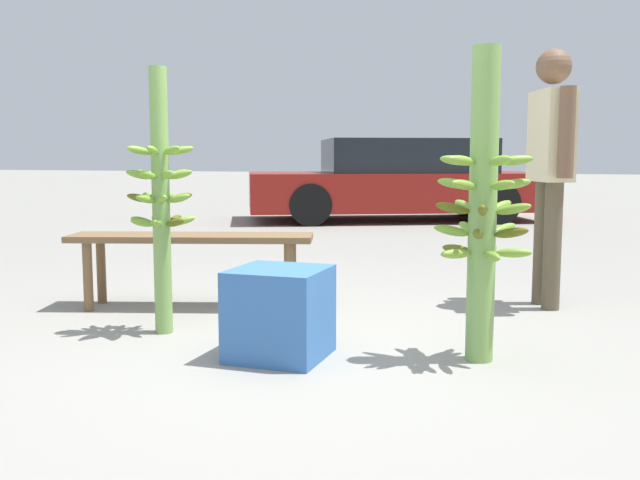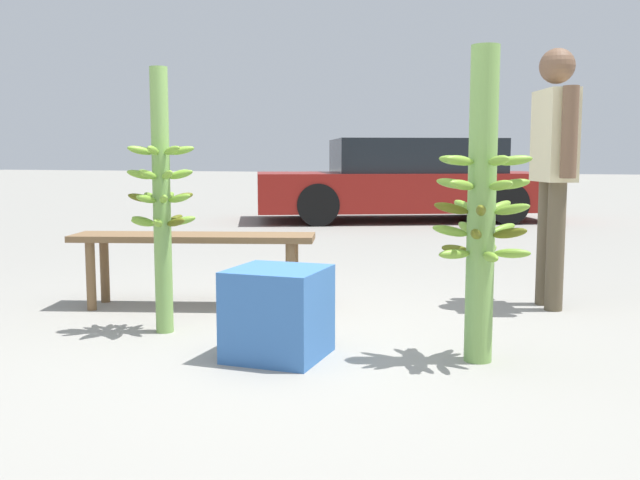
{
  "view_description": "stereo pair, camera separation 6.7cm",
  "coord_description": "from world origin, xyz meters",
  "px_view_note": "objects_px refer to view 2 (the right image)",
  "views": [
    {
      "loc": [
        1.19,
        -3.22,
        0.98
      ],
      "look_at": [
        -0.06,
        0.43,
        0.53
      ],
      "focal_mm": 40.0,
      "sensor_mm": 36.0,
      "label": 1
    },
    {
      "loc": [
        1.25,
        -3.2,
        0.98
      ],
      "look_at": [
        -0.06,
        0.43,
        0.53
      ],
      "focal_mm": 40.0,
      "sensor_mm": 36.0,
      "label": 2
    }
  ],
  "objects_px": {
    "banana_stalk_left": "(162,197)",
    "banana_stalk_center": "(482,207)",
    "market_bench": "(194,246)",
    "parked_car": "(406,181)",
    "vendor_person": "(554,154)",
    "produce_crate": "(278,313)"
  },
  "relations": [
    {
      "from": "banana_stalk_center",
      "to": "market_bench",
      "type": "distance_m",
      "value": 2.04
    },
    {
      "from": "banana_stalk_left",
      "to": "produce_crate",
      "type": "relative_size",
      "value": 3.32
    },
    {
      "from": "parked_car",
      "to": "produce_crate",
      "type": "height_order",
      "value": "parked_car"
    },
    {
      "from": "banana_stalk_left",
      "to": "market_bench",
      "type": "xyz_separation_m",
      "value": [
        -0.18,
        0.65,
        -0.35
      ]
    },
    {
      "from": "banana_stalk_center",
      "to": "parked_car",
      "type": "height_order",
      "value": "banana_stalk_center"
    },
    {
      "from": "banana_stalk_left",
      "to": "banana_stalk_center",
      "type": "relative_size",
      "value": 0.98
    },
    {
      "from": "vendor_person",
      "to": "market_bench",
      "type": "relative_size",
      "value": 1.04
    },
    {
      "from": "parked_car",
      "to": "produce_crate",
      "type": "xyz_separation_m",
      "value": [
        1.16,
        -7.68,
        -0.39
      ]
    },
    {
      "from": "market_bench",
      "to": "parked_car",
      "type": "bearing_deg",
      "value": 74.48
    },
    {
      "from": "banana_stalk_center",
      "to": "vendor_person",
      "type": "height_order",
      "value": "vendor_person"
    },
    {
      "from": "banana_stalk_center",
      "to": "parked_car",
      "type": "bearing_deg",
      "value": 105.73
    },
    {
      "from": "banana_stalk_left",
      "to": "banana_stalk_center",
      "type": "bearing_deg",
      "value": 0.66
    },
    {
      "from": "banana_stalk_left",
      "to": "banana_stalk_center",
      "type": "height_order",
      "value": "banana_stalk_center"
    },
    {
      "from": "vendor_person",
      "to": "market_bench",
      "type": "height_order",
      "value": "vendor_person"
    },
    {
      "from": "banana_stalk_center",
      "to": "parked_car",
      "type": "xyz_separation_m",
      "value": [
        -2.09,
        7.42,
        -0.14
      ]
    },
    {
      "from": "banana_stalk_left",
      "to": "market_bench",
      "type": "bearing_deg",
      "value": 105.52
    },
    {
      "from": "market_bench",
      "to": "parked_car",
      "type": "relative_size",
      "value": 0.33
    },
    {
      "from": "vendor_person",
      "to": "parked_car",
      "type": "distance_m",
      "value": 6.47
    },
    {
      "from": "produce_crate",
      "to": "banana_stalk_center",
      "type": "bearing_deg",
      "value": 15.87
    },
    {
      "from": "banana_stalk_center",
      "to": "banana_stalk_left",
      "type": "bearing_deg",
      "value": -179.34
    },
    {
      "from": "vendor_person",
      "to": "banana_stalk_center",
      "type": "bearing_deg",
      "value": 147.53
    },
    {
      "from": "banana_stalk_left",
      "to": "produce_crate",
      "type": "height_order",
      "value": "banana_stalk_left"
    }
  ]
}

